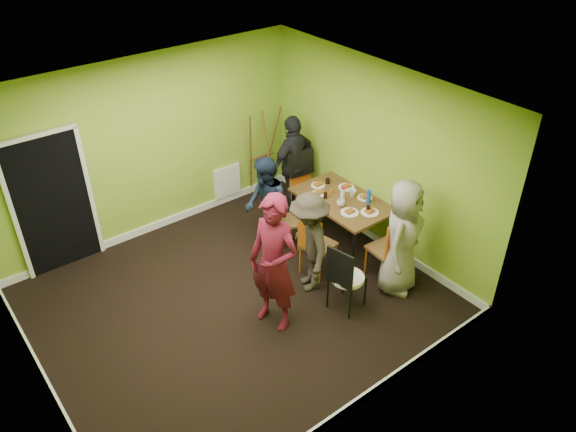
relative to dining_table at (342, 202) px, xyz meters
name	(u,v)px	position (x,y,z in m)	size (l,w,h in m)	color
ground	(237,301)	(-2.05, -0.19, -0.70)	(5.00, 5.00, 0.00)	black
room_walls	(229,241)	(-2.07, -0.14, 0.29)	(5.04, 4.54, 2.82)	#7FAA2B
dining_table	(342,202)	(0.00, 0.00, 0.00)	(0.90, 1.50, 0.75)	black
chair_left_far	(279,217)	(-0.85, 0.44, -0.16)	(0.51, 0.51, 0.96)	orange
chair_left_near	(315,242)	(-0.86, -0.39, -0.13)	(0.49, 0.49, 1.01)	orange
chair_back_end	(301,169)	(0.09, 1.07, 0.07)	(0.49, 0.57, 1.09)	orange
chair_front_end	(390,246)	(-0.11, -1.10, -0.13)	(0.44, 0.45, 1.01)	orange
chair_bentwood	(345,276)	(-1.02, -1.18, -0.14)	(0.47, 0.46, 1.01)	black
easel	(263,154)	(-0.13, 1.83, 0.10)	(0.65, 0.61, 1.61)	brown
plate_near_left	(318,194)	(-0.19, 0.33, 0.06)	(0.23, 0.23, 0.01)	white
plate_near_right	(350,213)	(-0.17, -0.34, 0.06)	(0.26, 0.26, 0.01)	white
plate_far_back	(318,185)	(-0.03, 0.52, 0.06)	(0.22, 0.22, 0.01)	white
plate_far_front	(370,212)	(0.06, -0.52, 0.06)	(0.26, 0.26, 0.01)	white
plate_wall_back	(346,187)	(0.28, 0.21, 0.06)	(0.25, 0.25, 0.01)	white
plate_wall_front	(365,198)	(0.29, -0.18, 0.06)	(0.23, 0.23, 0.01)	white
thermos	(342,195)	(-0.04, -0.04, 0.16)	(0.06, 0.06, 0.21)	white
blue_bottle	(369,196)	(0.23, -0.31, 0.16)	(0.07, 0.07, 0.21)	blue
orange_bottle	(331,191)	(-0.03, 0.21, 0.10)	(0.03, 0.03, 0.09)	orange
glass_mid	(325,195)	(-0.18, 0.18, 0.10)	(0.06, 0.06, 0.10)	black
glass_back	(328,181)	(0.14, 0.49, 0.10)	(0.07, 0.07, 0.09)	black
glass_front	(368,209)	(0.06, -0.48, 0.11)	(0.06, 0.06, 0.10)	black
cup_a	(341,203)	(-0.14, -0.12, 0.10)	(0.12, 0.12, 0.10)	white
cup_b	(353,193)	(0.18, -0.03, 0.11)	(0.11, 0.11, 0.10)	white
person_standing	(274,264)	(-1.87, -0.81, 0.24)	(0.68, 0.45, 1.87)	#580F1E
person_left_far	(266,206)	(-1.01, 0.55, 0.06)	(0.73, 0.57, 1.50)	black
person_left_near	(309,243)	(-1.08, -0.53, 0.04)	(0.95, 0.55, 1.47)	#2E291E
person_back_end	(294,163)	(0.05, 1.22, 0.13)	(0.97, 0.40, 1.65)	black
person_front_end	(402,237)	(-0.12, -1.29, 0.14)	(0.81, 0.53, 1.66)	gray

